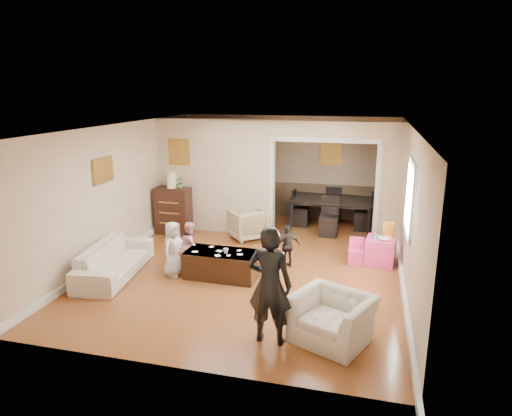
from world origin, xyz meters
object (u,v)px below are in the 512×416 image
(child_kneel_b, at_px, (191,245))
(dresser, at_px, (173,211))
(table_lamp, at_px, (172,180))
(dining_table, at_px, (331,213))
(armchair_back, at_px, (247,224))
(play_table, at_px, (380,251))
(coffee_table, at_px, (222,264))
(child_toddler, at_px, (288,246))
(sofa, at_px, (114,260))
(armchair_front, at_px, (332,318))
(adult_person, at_px, (270,285))
(coffee_cup, at_px, (226,251))
(child_kneel_a, at_px, (173,249))
(cyan_cup, at_px, (376,237))

(child_kneel_b, bearing_deg, dresser, 13.99)
(table_lamp, height_order, dining_table, table_lamp)
(armchair_back, relative_size, play_table, 1.37)
(table_lamp, distance_m, play_table, 4.80)
(coffee_table, distance_m, dining_table, 3.84)
(table_lamp, xyz_separation_m, child_toddler, (2.94, -1.40, -0.84))
(table_lamp, relative_size, child_toddler, 0.43)
(coffee_table, bearing_deg, sofa, -167.91)
(armchair_front, bearing_deg, child_toddler, 137.25)
(child_kneel_b, bearing_deg, adult_person, -156.04)
(armchair_front, bearing_deg, sofa, -173.45)
(coffee_cup, distance_m, adult_person, 2.19)
(play_table, relative_size, child_kneel_a, 0.53)
(dresser, bearing_deg, child_kneel_a, -65.78)
(cyan_cup, distance_m, adult_person, 3.43)
(dresser, xyz_separation_m, adult_person, (3.18, -4.02, 0.27))
(table_lamp, xyz_separation_m, child_kneel_a, (1.04, -2.30, -0.75))
(sofa, distance_m, coffee_table, 1.93)
(armchair_back, relative_size, coffee_cup, 8.04)
(dining_table, distance_m, child_toddler, 2.79)
(sofa, height_order, coffee_cup, sofa)
(cyan_cup, xyz_separation_m, child_toddler, (-1.59, -0.53, -0.14))
(sofa, bearing_deg, coffee_table, -85.01)
(adult_person, xyz_separation_m, child_kneel_b, (-1.99, 2.17, -0.37))
(adult_person, xyz_separation_m, child_kneel_a, (-2.14, 1.72, -0.30))
(sofa, relative_size, cyan_cup, 24.50)
(coffee_cup, bearing_deg, child_kneel_a, -173.99)
(coffee_cup, bearing_deg, table_lamp, 132.04)
(coffee_table, height_order, play_table, play_table)
(sofa, xyz_separation_m, armchair_back, (1.76, 2.58, 0.05))
(child_kneel_a, bearing_deg, child_kneel_b, -7.07)
(sofa, bearing_deg, child_kneel_b, -66.42)
(adult_person, distance_m, child_kneel_a, 2.76)
(coffee_table, relative_size, child_kneel_a, 1.26)
(play_table, xyz_separation_m, cyan_cup, (-0.10, -0.05, 0.30))
(adult_person, height_order, child_kneel_a, adult_person)
(dining_table, relative_size, child_kneel_b, 2.26)
(play_table, bearing_deg, adult_person, -114.41)
(child_kneel_a, bearing_deg, adult_person, -117.34)
(armchair_front, height_order, cyan_cup, armchair_front)
(child_kneel_a, bearing_deg, dining_table, -22.80)
(coffee_cup, distance_m, cyan_cup, 2.87)
(table_lamp, bearing_deg, dresser, 0.00)
(sofa, distance_m, child_kneel_a, 1.09)
(armchair_front, xyz_separation_m, coffee_cup, (-1.99, 1.59, 0.20))
(child_kneel_a, relative_size, child_toddler, 1.21)
(dresser, relative_size, child_kneel_a, 1.07)
(coffee_table, bearing_deg, dresser, 131.22)
(dresser, distance_m, child_toddler, 3.26)
(armchair_back, height_order, child_toddler, child_toddler)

